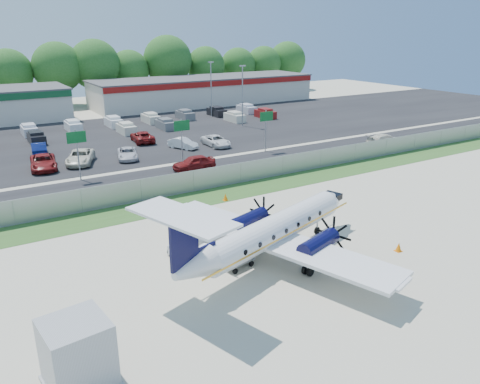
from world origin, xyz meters
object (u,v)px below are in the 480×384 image
aircraft (272,230)px  baggage_cart_far (237,260)px  pushback_tug (188,245)px  service_container (78,356)px  baggage_cart_near (239,247)px

aircraft → baggage_cart_far: size_ratio=7.97×
pushback_tug → service_container: bearing=-136.1°
service_container → baggage_cart_near: bearing=29.8°
aircraft → service_container: 14.07m
pushback_tug → baggage_cart_near: size_ratio=1.16×
pushback_tug → aircraft: bearing=-42.2°
aircraft → pushback_tug: bearing=137.8°
service_container → pushback_tug: bearing=43.9°
pushback_tug → baggage_cart_near: bearing=-34.4°
pushback_tug → baggage_cart_near: 3.39m
baggage_cart_far → pushback_tug: bearing=117.8°
aircraft → service_container: aircraft is taller
baggage_cart_near → service_container: bearing=-150.2°
aircraft → baggage_cart_far: 2.86m
baggage_cart_near → pushback_tug: bearing=145.6°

